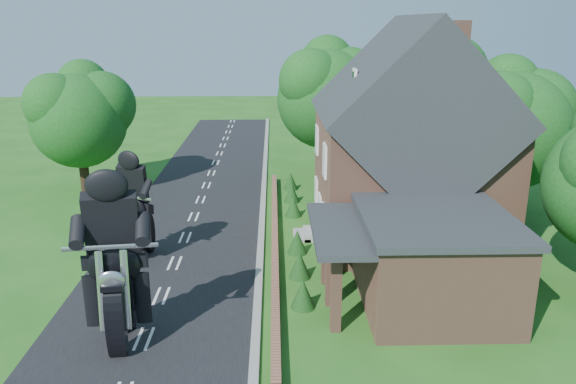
{
  "coord_description": "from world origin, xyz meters",
  "views": [
    {
      "loc": [
        4.29,
        -19.24,
        9.91
      ],
      "look_at": [
        4.9,
        4.21,
        2.8
      ],
      "focal_mm": 35.0,
      "sensor_mm": 36.0,
      "label": 1
    }
  ],
  "objects_px": {
    "garden_wall": "(275,241)",
    "house": "(408,148)",
    "motorcycle_lead": "(121,318)",
    "motorcycle_follow": "(138,242)",
    "annex": "(430,259)"
  },
  "relations": [
    {
      "from": "motorcycle_lead",
      "to": "motorcycle_follow",
      "type": "bearing_deg",
      "value": -87.86
    },
    {
      "from": "motorcycle_lead",
      "to": "motorcycle_follow",
      "type": "relative_size",
      "value": 1.21
    },
    {
      "from": "garden_wall",
      "to": "house",
      "type": "relative_size",
      "value": 2.15
    },
    {
      "from": "garden_wall",
      "to": "annex",
      "type": "distance_m",
      "value": 8.19
    },
    {
      "from": "motorcycle_lead",
      "to": "annex",
      "type": "bearing_deg",
      "value": -173.69
    },
    {
      "from": "garden_wall",
      "to": "house",
      "type": "distance_m",
      "value": 7.52
    },
    {
      "from": "annex",
      "to": "motorcycle_lead",
      "type": "relative_size",
      "value": 3.76
    },
    {
      "from": "garden_wall",
      "to": "motorcycle_follow",
      "type": "bearing_deg",
      "value": -167.32
    },
    {
      "from": "house",
      "to": "motorcycle_lead",
      "type": "bearing_deg",
      "value": -140.47
    },
    {
      "from": "house",
      "to": "annex",
      "type": "bearing_deg",
      "value": -95.24
    },
    {
      "from": "annex",
      "to": "motorcycle_lead",
      "type": "height_order",
      "value": "annex"
    },
    {
      "from": "motorcycle_follow",
      "to": "garden_wall",
      "type": "bearing_deg",
      "value": -145.35
    },
    {
      "from": "house",
      "to": "motorcycle_follow",
      "type": "bearing_deg",
      "value": -169.1
    },
    {
      "from": "motorcycle_lead",
      "to": "garden_wall",
      "type": "bearing_deg",
      "value": -127.56
    },
    {
      "from": "garden_wall",
      "to": "motorcycle_follow",
      "type": "height_order",
      "value": "motorcycle_follow"
    }
  ]
}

